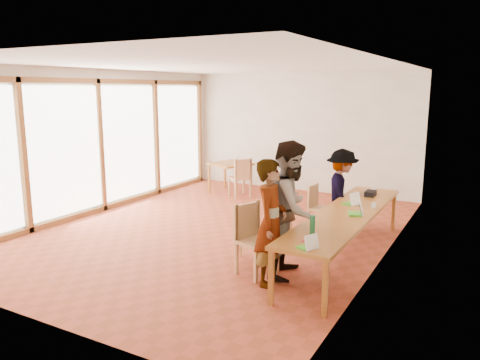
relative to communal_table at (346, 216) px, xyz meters
name	(u,v)px	position (x,y,z in m)	size (l,w,h in m)	color
ground	(220,229)	(-2.50, 0.41, -0.70)	(8.00, 8.00, 0.00)	#A74128
wall_back	(301,132)	(-2.50, 4.41, 0.80)	(6.00, 0.10, 3.00)	#F1E5D0
wall_front	(26,192)	(-2.50, -3.59, 0.80)	(6.00, 0.10, 3.00)	#F1E5D0
wall_right	(389,162)	(0.50, 0.41, 0.80)	(0.10, 8.00, 3.00)	#F1E5D0
window_wall	(100,141)	(-5.46, 0.41, 0.80)	(0.10, 8.00, 3.00)	white
ceiling	(219,64)	(-2.50, 0.41, 2.32)	(6.00, 8.00, 0.04)	white
communal_table	(346,216)	(0.00, 0.00, 0.00)	(0.80, 4.00, 0.75)	#B17027
side_table	(230,166)	(-3.96, 3.32, -0.03)	(0.90, 0.90, 0.75)	#B17027
chair_near	(252,231)	(-1.02, -1.15, -0.08)	(0.61, 0.61, 0.54)	tan
chair_mid	(244,228)	(-1.35, -0.77, -0.19)	(0.49, 0.49, 0.44)	tan
chair_far	(275,212)	(-1.33, 0.32, -0.20)	(0.46, 0.46, 0.44)	tan
chair_empty	(317,202)	(-0.94, 1.35, -0.19)	(0.43, 0.43, 0.45)	tan
chair_spare	(242,173)	(-3.43, 2.93, -0.11)	(0.63, 0.63, 0.51)	tan
person_near	(271,223)	(-0.62, -1.36, 0.15)	(0.62, 0.41, 1.70)	gray
person_mid	(291,209)	(-0.52, -0.93, 0.25)	(0.93, 0.72, 1.91)	gray
person_far	(342,191)	(-0.48, 1.32, 0.07)	(1.00, 0.57, 1.54)	gray
laptop_near	(309,245)	(0.09, -1.82, 0.10)	(0.25, 0.27, 0.18)	green
laptop_mid	(358,211)	(0.18, -0.05, 0.10)	(0.29, 0.30, 0.21)	green
laptop_far	(353,201)	(-0.05, 0.53, 0.10)	(0.28, 0.30, 0.21)	green
yellow_mug	(358,200)	(-0.02, 0.72, 0.09)	(0.12, 0.12, 0.09)	gold
green_bottle	(312,226)	(-0.04, -1.37, 0.19)	(0.07, 0.07, 0.28)	#1B6437
clear_glass	(374,206)	(0.30, 0.44, 0.09)	(0.07, 0.07, 0.09)	silver
condiment_cup	(373,190)	(0.01, 1.66, 0.08)	(0.08, 0.08, 0.06)	white
pink_phone	(304,240)	(-0.07, -1.57, 0.05)	(0.05, 0.10, 0.01)	#D03449
black_pouch	(370,193)	(0.05, 1.30, 0.09)	(0.16, 0.26, 0.09)	black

